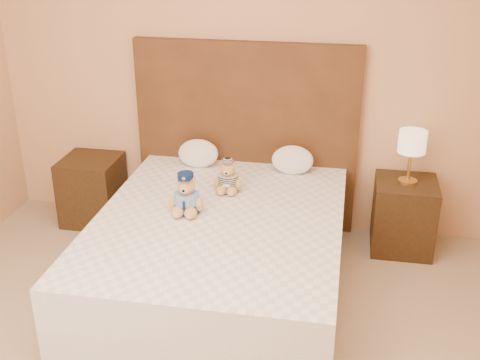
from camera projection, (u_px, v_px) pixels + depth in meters
name	position (u px, v px, depth m)	size (l,w,h in m)	color
room_walls	(180.00, 46.00, 2.75)	(4.04, 4.52, 2.72)	tan
bed	(219.00, 253.00, 4.04)	(1.60, 2.00, 0.55)	white
headboard	(246.00, 137.00, 4.75)	(1.75, 0.08, 1.50)	#543119
nightstand_left	(93.00, 190.00, 4.97)	(0.45, 0.45, 0.55)	#342210
nightstand_right	(403.00, 215.00, 4.55)	(0.45, 0.45, 0.55)	#342210
lamp	(412.00, 144.00, 4.31)	(0.20, 0.20, 0.40)	gold
teddy_police	(186.00, 193.00, 3.93)	(0.24, 0.23, 0.28)	#BB8249
teddy_prisoner	(228.00, 176.00, 4.24)	(0.21, 0.20, 0.24)	#BB8249
pillow_left	(198.00, 152.00, 4.69)	(0.32, 0.21, 0.23)	white
pillow_right	(293.00, 159.00, 4.56)	(0.32, 0.21, 0.22)	white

